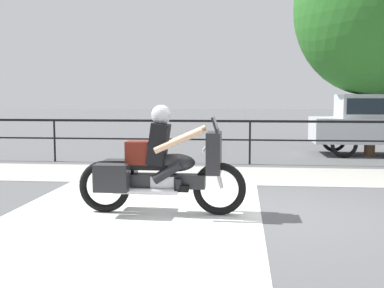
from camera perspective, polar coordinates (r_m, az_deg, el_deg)
The scene contains 7 objects.
ground_plane at distance 7.13m, azimuth 7.43°, elevation -8.17°, with size 120.00×120.00×0.00m, color #565659.
sidewalk_band at distance 10.46m, azimuth 6.98°, elevation -3.72°, with size 44.00×2.40×0.01m, color #A8A59E.
crosswalk_band at distance 7.11m, azimuth -6.89°, elevation -8.18°, with size 3.68×6.00×0.01m, color silver.
fence_railing at distance 12.15m, azimuth 6.89°, elevation 1.73°, with size 36.00×0.05×1.12m.
motorcycle at distance 6.96m, azimuth -3.89°, elevation -2.73°, with size 2.45×0.76×1.58m.
parked_car at distance 14.99m, azimuth 21.51°, elevation 2.57°, with size 4.11×1.65×1.77m.
tree_behind_sign at distance 14.78m, azimuth 20.83°, elevation 14.87°, with size 4.44×4.44×6.61m.
Camera 1 is at (-0.19, -6.93, 1.69)m, focal length 45.00 mm.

